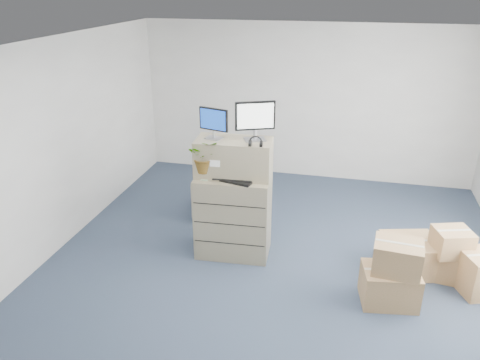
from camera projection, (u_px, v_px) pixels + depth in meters
name	position (u px, v px, depth m)	size (l,w,h in m)	color
ground	(272.00, 279.00, 5.85)	(7.00, 7.00, 0.00)	#23303F
wall_back	(307.00, 103.00, 8.43)	(6.00, 0.02, 2.80)	beige
filing_cabinet_lower	(233.00, 215.00, 6.23)	(0.96, 0.59, 1.12)	gray
filing_cabinet_upper	(234.00, 158.00, 5.96)	(0.96, 0.48, 0.48)	gray
monitor_left	(214.00, 122.00, 5.81)	(0.39, 0.20, 0.39)	#99999E
monitor_right	(255.00, 119.00, 5.74)	(0.47, 0.28, 0.49)	#99999E
headphones	(256.00, 142.00, 5.63)	(0.17, 0.17, 0.02)	black
keyboard	(232.00, 179.00, 5.90)	(0.56, 0.23, 0.03)	black
mouse	(260.00, 180.00, 5.84)	(0.11, 0.07, 0.04)	silver
water_bottle	(239.00, 166.00, 5.97)	(0.08, 0.08, 0.28)	gray
phone_dock	(231.00, 173.00, 6.01)	(0.06, 0.05, 0.14)	silver
external_drive	(261.00, 172.00, 6.06)	(0.24, 0.18, 0.07)	black
tissue_box	(259.00, 166.00, 6.01)	(0.26, 0.13, 0.10)	#4192DE
potted_plant	(205.00, 160.00, 5.87)	(0.50, 0.53, 0.43)	#9BB894
office_chair	(221.00, 194.00, 7.28)	(0.72, 0.67, 0.74)	#555559
cardboard_boxes	(433.00, 265.00, 5.62)	(1.94, 1.38, 0.79)	olive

